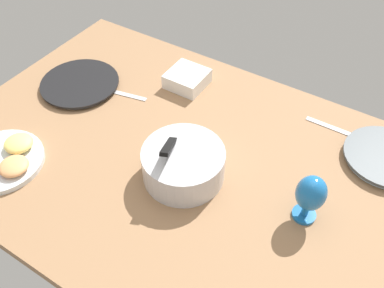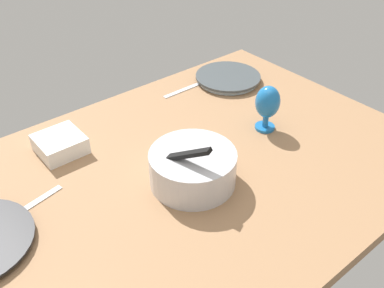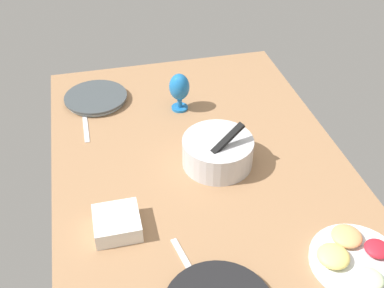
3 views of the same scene
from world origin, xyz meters
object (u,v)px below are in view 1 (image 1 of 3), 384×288
fruit_platter (3,159)px  hurricane_glass_blue (310,196)px  dinner_plate_right (80,84)px  square_bowl_white (187,78)px  mixing_bowl (183,163)px

fruit_platter → hurricane_glass_blue: bearing=-160.4°
dinner_plate_right → square_bowl_white: 40.68cm
mixing_bowl → hurricane_glass_blue: mixing_bowl is taller
mixing_bowl → fruit_platter: 56.99cm
fruit_platter → square_bowl_white: square_bowl_white is taller
fruit_platter → square_bowl_white: (-27.67, -63.90, 1.27)cm
dinner_plate_right → square_bowl_white: bearing=-146.7°
mixing_bowl → fruit_platter: (50.63, 25.90, -3.71)cm
mixing_bowl → fruit_platter: bearing=27.1°
mixing_bowl → dinner_plate_right: bearing=-15.4°
mixing_bowl → hurricane_glass_blue: 37.46cm
dinner_plate_right → fruit_platter: (-6.28, 41.59, 0.81)cm
mixing_bowl → fruit_platter: size_ratio=0.94×
dinner_plate_right → mixing_bowl: mixing_bowl is taller
hurricane_glass_blue → fruit_platter: bearing=19.6°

